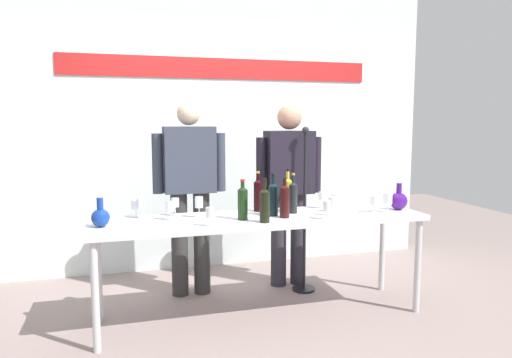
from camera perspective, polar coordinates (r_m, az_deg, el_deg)
The scene contains 27 objects.
ground_plane at distance 3.82m, azimuth 0.65°, elevation -15.99°, with size 10.00×10.00×0.00m, color gray.
back_wall at distance 4.91m, azimuth -4.19°, elevation 7.09°, with size 4.42×0.11×3.00m.
display_table at distance 3.60m, azimuth 0.66°, elevation -5.46°, with size 2.50×0.62×0.78m.
decanter_blue_left at distance 3.40m, azimuth -18.05°, elevation -4.31°, with size 0.12×0.12×0.20m.
decanter_blue_right at distance 4.02m, azimuth 16.64°, elevation -2.46°, with size 0.14×0.14×0.22m.
presenter_left at distance 4.07m, azimuth -7.90°, elevation -0.78°, with size 0.62×0.22×1.65m.
presenter_right at distance 4.29m, azimuth 3.95°, elevation -0.47°, with size 0.61×0.22×1.63m.
wine_bottle_0 at distance 3.36m, azimuth 1.04°, elevation -3.00°, with size 0.07×0.07×0.32m.
wine_bottle_1 at distance 3.77m, azimuth 0.24°, elevation -1.82°, with size 0.07×0.07×0.32m.
wine_bottle_2 at distance 3.80m, azimuth 3.79°, elevation -1.69°, with size 0.07×0.07×0.34m.
wine_bottle_3 at distance 3.53m, azimuth 3.43°, elevation -2.50°, with size 0.07×0.07×0.30m.
wine_bottle_4 at distance 3.46m, azimuth -1.60°, elevation -2.73°, with size 0.07×0.07×0.29m.
wine_bottle_5 at distance 3.71m, azimuth 4.44°, elevation -2.07°, with size 0.07×0.07×0.31m.
wine_bottle_6 at distance 3.60m, azimuth 2.06°, elevation -2.25°, with size 0.07×0.07×0.32m.
wine_glass_left_0 at distance 3.26m, azimuth -5.50°, elevation -4.08°, with size 0.06×0.06×0.13m.
wine_glass_left_1 at distance 3.55m, azimuth -6.82°, elevation -2.82°, with size 0.06×0.06×0.16m.
wine_glass_left_2 at distance 3.50m, azimuth -10.21°, elevation -3.31°, with size 0.06×0.06×0.14m.
wine_glass_left_3 at distance 3.64m, azimuth -9.62°, elevation -2.85°, with size 0.06×0.06×0.14m.
wine_glass_left_4 at distance 3.68m, azimuth -14.12°, elevation -2.98°, with size 0.07×0.07×0.13m.
wine_glass_left_5 at distance 3.60m, azimuth -13.53°, elevation -2.85°, with size 0.07×0.07×0.16m.
wine_glass_right_0 at distance 3.65m, azimuth 9.12°, elevation -2.74°, with size 0.06×0.06×0.14m.
wine_glass_right_1 at distance 3.51m, azimuth 8.45°, elevation -3.27°, with size 0.06×0.06×0.14m.
wine_glass_right_2 at distance 3.95m, azimuth 7.91°, elevation -2.10°, with size 0.06×0.06×0.14m.
wine_glass_right_3 at distance 3.81m, azimuth 9.39°, elevation -2.42°, with size 0.06×0.06×0.14m.
wine_glass_right_4 at distance 3.84m, azimuth 13.95°, elevation -2.58°, with size 0.07×0.07×0.13m.
wine_glass_right_5 at distance 3.88m, azimuth 15.42°, elevation -2.32°, with size 0.07×0.07×0.15m.
microphone_stand at distance 4.23m, azimuth 5.77°, elevation -6.96°, with size 0.20×0.20×1.44m.
Camera 1 is at (-1.02, -3.37, 1.49)m, focal length 33.55 mm.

